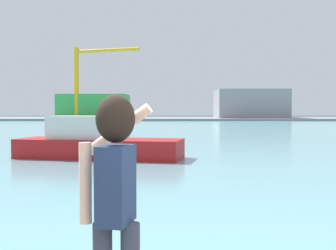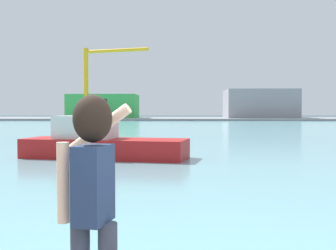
{
  "view_description": "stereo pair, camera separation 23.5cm",
  "coord_description": "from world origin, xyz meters",
  "views": [
    {
      "loc": [
        -0.51,
        -2.47,
        2.32
      ],
      "look_at": [
        -0.67,
        7.37,
        1.96
      ],
      "focal_mm": 45.51,
      "sensor_mm": 36.0,
      "label": 1
    },
    {
      "loc": [
        -0.28,
        -2.46,
        2.32
      ],
      "look_at": [
        -0.67,
        7.37,
        1.96
      ],
      "focal_mm": 45.51,
      "sensor_mm": 36.0,
      "label": 2
    }
  ],
  "objects": [
    {
      "name": "harbor_water",
      "position": [
        0.0,
        52.0,
        0.01
      ],
      "size": [
        140.0,
        100.0,
        0.02
      ],
      "primitive_type": "cube",
      "color": "#6BA8B2",
      "rests_on": "ground_plane"
    },
    {
      "name": "port_crane",
      "position": [
        -18.94,
        85.84,
        9.89
      ],
      "size": [
        14.05,
        4.65,
        14.73
      ],
      "color": "yellow",
      "rests_on": "far_shore_dock"
    },
    {
      "name": "warehouse_left",
      "position": [
        -18.22,
        90.83,
        3.0
      ],
      "size": [
        14.81,
        9.46,
        5.13
      ],
      "primitive_type": "cube",
      "color": "green",
      "rests_on": "far_shore_dock"
    },
    {
      "name": "ground_plane",
      "position": [
        0.0,
        50.0,
        0.0
      ],
      "size": [
        220.0,
        220.0,
        0.0
      ],
      "primitive_type": "plane",
      "color": "#334751"
    },
    {
      "name": "far_shore_dock",
      "position": [
        0.0,
        92.0,
        0.22
      ],
      "size": [
        140.0,
        20.0,
        0.44
      ],
      "primitive_type": "cube",
      "color": "gray",
      "rests_on": "ground_plane"
    },
    {
      "name": "warehouse_right",
      "position": [
        16.44,
        93.88,
        3.55
      ],
      "size": [
        15.16,
        13.75,
        6.22
      ],
      "primitive_type": "cube",
      "color": "gray",
      "rests_on": "far_shore_dock"
    },
    {
      "name": "boat_moored",
      "position": [
        -4.28,
        17.47,
        0.71
      ],
      "size": [
        8.05,
        3.72,
        1.99
      ],
      "rotation": [
        0.0,
        0.0,
        -0.19
      ],
      "color": "#B21919",
      "rests_on": "harbor_water"
    },
    {
      "name": "person_photographer",
      "position": [
        -0.94,
        0.54,
        1.75
      ],
      "size": [
        0.53,
        0.57,
        1.74
      ],
      "rotation": [
        0.0,
        0.0,
        1.37
      ],
      "color": "#2D3342",
      "rests_on": "quay_promenade"
    }
  ]
}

